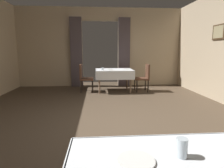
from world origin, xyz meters
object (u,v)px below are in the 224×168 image
object	(u,v)px
plate_mid_b	(109,69)
plate_mid_c	(126,69)
chair_mid_right	(144,76)
glass_mid_d	(103,69)
dining_table_mid	(114,72)
plate_near_d	(136,161)
glass_near_b	(182,148)
chair_mid_left	(84,77)
plate_mid_a	(111,70)

from	to	relation	value
plate_mid_b	plate_mid_c	bearing A→B (deg)	4.56
chair_mid_right	glass_mid_d	size ratio (longest dim) A/B	10.23
dining_table_mid	plate_near_d	world-z (taller)	plate_near_d
dining_table_mid	chair_mid_right	bearing A→B (deg)	-5.68
glass_mid_d	plate_mid_b	bearing A→B (deg)	56.06
plate_mid_c	glass_near_b	bearing A→B (deg)	-95.04
glass_near_b	dining_table_mid	bearing A→B (deg)	89.22
glass_near_b	plate_near_d	distance (m)	0.29
dining_table_mid	chair_mid_left	distance (m)	1.02
plate_near_d	plate_mid_c	bearing A→B (deg)	82.16
plate_mid_b	glass_mid_d	world-z (taller)	glass_mid_d
plate_near_d	glass_mid_d	world-z (taller)	glass_mid_d
chair_mid_right	glass_mid_d	xyz separation A→B (m)	(-1.41, -0.12, 0.28)
chair_mid_right	plate_mid_c	bearing A→B (deg)	155.37
chair_mid_left	plate_mid_c	distance (m)	1.46
chair_mid_left	glass_near_b	world-z (taller)	chair_mid_left
chair_mid_right	plate_mid_c	size ratio (longest dim) A/B	4.43
chair_mid_right	glass_near_b	distance (m)	5.48
glass_near_b	glass_mid_d	size ratio (longest dim) A/B	1.29
dining_table_mid	glass_near_b	xyz separation A→B (m)	(-0.07, -5.46, 0.16)
chair_mid_left	glass_near_b	bearing A→B (deg)	-80.26
glass_near_b	glass_mid_d	bearing A→B (deg)	93.54
chair_mid_right	glass_near_b	size ratio (longest dim) A/B	7.91
dining_table_mid	glass_mid_d	world-z (taller)	glass_mid_d
chair_mid_left	plate_near_d	size ratio (longest dim) A/B	4.19
dining_table_mid	plate_mid_c	distance (m)	0.47
chair_mid_right	plate_mid_c	world-z (taller)	chair_mid_right
glass_mid_d	chair_mid_right	bearing A→B (deg)	4.87
plate_mid_a	plate_mid_c	distance (m)	0.68
chair_mid_right	plate_mid_c	xyz separation A→B (m)	(-0.59, 0.27, 0.24)
plate_mid_a	glass_mid_d	world-z (taller)	glass_mid_d
dining_table_mid	plate_near_d	distance (m)	5.50
dining_table_mid	glass_mid_d	xyz separation A→B (m)	(-0.40, -0.22, 0.14)
dining_table_mid	plate_mid_a	xyz separation A→B (m)	(-0.13, -0.22, 0.10)
plate_near_d	plate_mid_b	world-z (taller)	same
plate_near_d	glass_mid_d	distance (m)	5.27
chair_mid_left	plate_mid_a	xyz separation A→B (m)	(0.88, -0.22, 0.24)
chair_mid_left	plate_mid_c	bearing A→B (deg)	6.79
plate_mid_c	chair_mid_left	bearing A→B (deg)	-173.21
glass_near_b	plate_mid_b	bearing A→B (deg)	90.95
plate_mid_a	glass_mid_d	distance (m)	0.27
plate_near_d	plate_mid_a	bearing A→B (deg)	87.52
plate_mid_b	plate_mid_c	size ratio (longest dim) A/B	0.87
plate_mid_a	plate_mid_c	size ratio (longest dim) A/B	0.98
plate_near_d	plate_mid_b	bearing A→B (deg)	88.07
plate_mid_c	glass_mid_d	distance (m)	0.91
dining_table_mid	chair_mid_left	xyz separation A→B (m)	(-1.01, -0.00, -0.14)
plate_mid_c	glass_mid_d	world-z (taller)	glass_mid_d
glass_mid_d	plate_mid_a	bearing A→B (deg)	-0.57
chair_mid_left	glass_near_b	size ratio (longest dim) A/B	7.91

